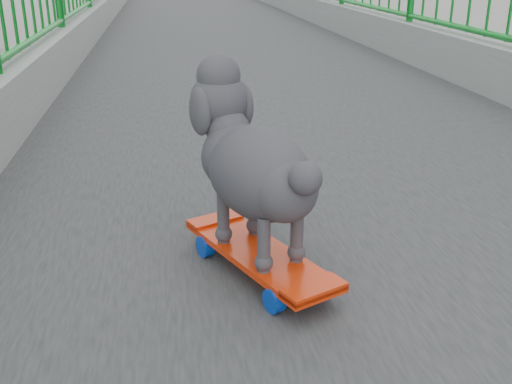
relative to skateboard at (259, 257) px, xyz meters
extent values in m
cube|color=#2D2D2F|center=(0.41, 1.50, -0.30)|extent=(3.00, 24.00, 0.50)
cube|color=slate|center=(0.41, 10.50, -3.80)|extent=(1.20, 1.20, 6.50)
cube|color=gray|center=(-0.99, 1.50, 0.10)|extent=(0.20, 24.00, 0.30)
cube|color=red|center=(0.00, 0.00, 0.01)|extent=(0.37, 0.56, 0.02)
cube|color=#99999E|center=(0.07, -0.16, -0.01)|extent=(0.10, 0.07, 0.02)
cylinder|color=#0838B7|center=(0.01, -0.19, -0.02)|extent=(0.05, 0.07, 0.06)
sphere|color=yellow|center=(0.01, -0.19, -0.02)|extent=(0.03, 0.03, 0.03)
cylinder|color=#0838B7|center=(0.13, -0.13, -0.02)|extent=(0.05, 0.07, 0.06)
sphere|color=yellow|center=(0.13, -0.13, -0.02)|extent=(0.03, 0.03, 0.03)
cube|color=#99999E|center=(-0.07, 0.16, -0.01)|extent=(0.10, 0.07, 0.02)
cylinder|color=#0838B7|center=(-0.13, 0.13, -0.02)|extent=(0.05, 0.07, 0.06)
sphere|color=yellow|center=(-0.13, 0.13, -0.02)|extent=(0.03, 0.03, 0.03)
cylinder|color=#0838B7|center=(-0.01, 0.19, -0.02)|extent=(0.05, 0.07, 0.06)
sphere|color=yellow|center=(-0.01, 0.19, -0.02)|extent=(0.03, 0.03, 0.03)
ellipsoid|color=#2B282D|center=(0.00, 0.00, 0.24)|extent=(0.35, 0.41, 0.23)
sphere|color=#2B282D|center=(-0.08, 0.18, 0.39)|extent=(0.16, 0.16, 0.16)
sphere|color=black|center=(-0.12, 0.27, 0.37)|extent=(0.03, 0.03, 0.03)
sphere|color=#2B282D|center=(0.08, -0.17, 0.28)|extent=(0.08, 0.08, 0.08)
cylinder|color=#2B282D|center=(-0.09, 0.07, 0.09)|extent=(0.03, 0.03, 0.15)
cylinder|color=#2B282D|center=(0.00, 0.11, 0.09)|extent=(0.03, 0.03, 0.15)
cylinder|color=#2B282D|center=(0.00, -0.11, 0.09)|extent=(0.03, 0.03, 0.15)
cylinder|color=#2B282D|center=(0.09, -0.07, 0.09)|extent=(0.03, 0.03, 0.15)
camera|label=1|loc=(-0.22, -1.41, 0.74)|focal=42.00mm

